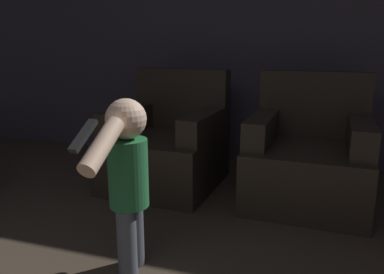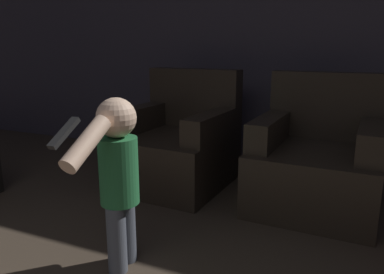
% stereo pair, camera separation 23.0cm
% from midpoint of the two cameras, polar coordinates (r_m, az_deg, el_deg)
% --- Properties ---
extents(wall_back, '(8.40, 0.05, 2.60)m').
position_cam_midpoint_polar(wall_back, '(3.75, 4.47, 16.34)').
color(wall_back, '#3D3842').
rests_on(wall_back, ground_plane).
extents(armchair_left, '(0.88, 0.94, 0.93)m').
position_cam_midpoint_polar(armchair_left, '(3.10, -5.79, -1.35)').
color(armchair_left, black).
rests_on(armchair_left, ground_plane).
extents(armchair_right, '(0.87, 0.93, 0.93)m').
position_cam_midpoint_polar(armchair_right, '(2.85, 15.07, -3.07)').
color(armchair_right, black).
rests_on(armchair_right, ground_plane).
extents(person_toddler, '(0.19, 0.60, 0.88)m').
position_cam_midpoint_polar(person_toddler, '(1.85, -13.38, -5.49)').
color(person_toddler, '#474C56').
rests_on(person_toddler, ground_plane).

